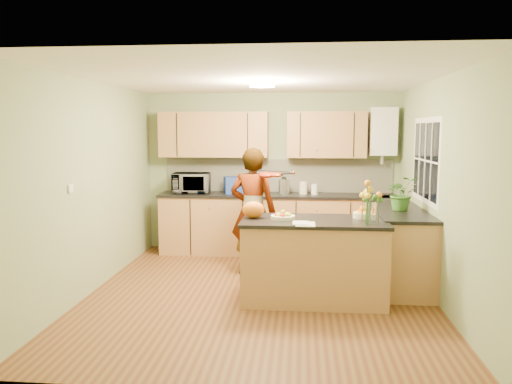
{
  "coord_description": "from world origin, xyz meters",
  "views": [
    {
      "loc": [
        0.47,
        -5.69,
        1.92
      ],
      "look_at": [
        -0.09,
        0.5,
        1.15
      ],
      "focal_mm": 35.0,
      "sensor_mm": 36.0,
      "label": 1
    }
  ],
  "objects": [
    {
      "name": "floor",
      "position": [
        0.0,
        0.0,
        0.0
      ],
      "size": [
        4.5,
        4.5,
        0.0
      ],
      "primitive_type": "plane",
      "color": "#5B2F1A",
      "rests_on": "ground"
    },
    {
      "name": "ceiling",
      "position": [
        0.0,
        0.0,
        2.5
      ],
      "size": [
        4.0,
        4.5,
        0.02
      ],
      "primitive_type": "cube",
      "color": "white",
      "rests_on": "wall_back"
    },
    {
      "name": "wall_back",
      "position": [
        0.0,
        2.25,
        1.25
      ],
      "size": [
        4.0,
        0.02,
        2.5
      ],
      "primitive_type": "cube",
      "color": "#90A072",
      "rests_on": "floor"
    },
    {
      "name": "wall_front",
      "position": [
        0.0,
        -2.25,
        1.25
      ],
      "size": [
        4.0,
        0.02,
        2.5
      ],
      "primitive_type": "cube",
      "color": "#90A072",
      "rests_on": "floor"
    },
    {
      "name": "wall_left",
      "position": [
        -2.0,
        0.0,
        1.25
      ],
      "size": [
        0.02,
        4.5,
        2.5
      ],
      "primitive_type": "cube",
      "color": "#90A072",
      "rests_on": "floor"
    },
    {
      "name": "wall_right",
      "position": [
        2.0,
        0.0,
        1.25
      ],
      "size": [
        0.02,
        4.5,
        2.5
      ],
      "primitive_type": "cube",
      "color": "#90A072",
      "rests_on": "floor"
    },
    {
      "name": "back_counter",
      "position": [
        0.1,
        1.95,
        0.47
      ],
      "size": [
        3.64,
        0.62,
        0.94
      ],
      "color": "#AA7744",
      "rests_on": "floor"
    },
    {
      "name": "right_counter",
      "position": [
        1.7,
        0.85,
        0.47
      ],
      "size": [
        0.62,
        2.24,
        0.94
      ],
      "color": "#AA7744",
      "rests_on": "floor"
    },
    {
      "name": "splashback",
      "position": [
        0.1,
        2.23,
        1.2
      ],
      "size": [
        3.6,
        0.02,
        0.52
      ],
      "primitive_type": "cube",
      "color": "beige",
      "rests_on": "back_counter"
    },
    {
      "name": "upper_cabinets",
      "position": [
        -0.18,
        2.08,
        1.85
      ],
      "size": [
        3.2,
        0.34,
        0.7
      ],
      "color": "#AA7744",
      "rests_on": "wall_back"
    },
    {
      "name": "boiler",
      "position": [
        1.7,
        2.09,
        1.9
      ],
      "size": [
        0.4,
        0.3,
        0.86
      ],
      "color": "white",
      "rests_on": "wall_back"
    },
    {
      "name": "window_right",
      "position": [
        1.99,
        0.6,
        1.55
      ],
      "size": [
        0.01,
        1.3,
        1.05
      ],
      "color": "white",
      "rests_on": "wall_right"
    },
    {
      "name": "light_switch",
      "position": [
        -1.99,
        -0.6,
        1.3
      ],
      "size": [
        0.02,
        0.09,
        0.09
      ],
      "primitive_type": "cube",
      "color": "white",
      "rests_on": "wall_left"
    },
    {
      "name": "ceiling_lamp",
      "position": [
        0.0,
        0.3,
        2.46
      ],
      "size": [
        0.3,
        0.3,
        0.07
      ],
      "color": "#FFEABF",
      "rests_on": "ceiling"
    },
    {
      "name": "peninsula_island",
      "position": [
        0.62,
        -0.16,
        0.46
      ],
      "size": [
        1.62,
        0.83,
        0.93
      ],
      "color": "#AA7744",
      "rests_on": "floor"
    },
    {
      "name": "fruit_dish",
      "position": [
        0.27,
        -0.16,
        0.97
      ],
      "size": [
        0.27,
        0.27,
        0.1
      ],
      "color": "#F1E5C1",
      "rests_on": "peninsula_island"
    },
    {
      "name": "orange_bowl",
      "position": [
        1.17,
        -0.01,
        0.98
      ],
      "size": [
        0.22,
        0.22,
        0.13
      ],
      "color": "#F1E5C1",
      "rests_on": "peninsula_island"
    },
    {
      "name": "flower_vase",
      "position": [
        1.22,
        -0.34,
        1.27
      ],
      "size": [
        0.28,
        0.28,
        0.51
      ],
      "rotation": [
        0.0,
        0.0,
        0.28
      ],
      "color": "silver",
      "rests_on": "peninsula_island"
    },
    {
      "name": "orange_bag",
      "position": [
        -0.07,
        -0.11,
        1.02
      ],
      "size": [
        0.29,
        0.26,
        0.19
      ],
      "primitive_type": "ellipsoid",
      "rotation": [
        0.0,
        0.0,
        0.2
      ],
      "color": "orange",
      "rests_on": "peninsula_island"
    },
    {
      "name": "papers",
      "position": [
        0.52,
        -0.46,
        0.93
      ],
      "size": [
        0.21,
        0.28,
        0.01
      ],
      "primitive_type": "cube",
      "color": "silver",
      "rests_on": "peninsula_island"
    },
    {
      "name": "violinist",
      "position": [
        -0.16,
        0.81,
        0.85
      ],
      "size": [
        0.68,
        0.5,
        1.7
      ],
      "primitive_type": "imported",
      "rotation": [
        0.0,
        0.0,
        2.98
      ],
      "color": "#E0B189",
      "rests_on": "floor"
    },
    {
      "name": "violin",
      "position": [
        0.04,
        0.59,
        1.36
      ],
      "size": [
        0.61,
        0.53,
        0.15
      ],
      "primitive_type": null,
      "rotation": [
        0.17,
        0.0,
        -0.61
      ],
      "color": "#4F1004",
      "rests_on": "violinist"
    },
    {
      "name": "microwave",
      "position": [
        -1.25,
        1.98,
        1.1
      ],
      "size": [
        0.59,
        0.42,
        0.31
      ],
      "primitive_type": "imported",
      "rotation": [
        0.0,
        0.0,
        0.07
      ],
      "color": "white",
      "rests_on": "back_counter"
    },
    {
      "name": "blue_box",
      "position": [
        -0.56,
        1.98,
        1.07
      ],
      "size": [
        0.38,
        0.32,
        0.26
      ],
      "primitive_type": "cube",
      "rotation": [
        0.0,
        0.0,
        0.31
      ],
      "color": "navy",
      "rests_on": "back_counter"
    },
    {
      "name": "kettle",
      "position": [
        0.21,
        1.93,
        1.07
      ],
      "size": [
        0.17,
        0.17,
        0.32
      ],
      "rotation": [
        0.0,
        0.0,
        0.29
      ],
      "color": "#AEAEB2",
      "rests_on": "back_counter"
    },
    {
      "name": "jar_cream",
      "position": [
        0.51,
        1.98,
        1.03
      ],
      "size": [
        0.14,
        0.14,
        0.19
      ],
      "primitive_type": "cylinder",
      "rotation": [
        0.0,
        0.0,
        0.15
      ],
      "color": "#F1E5C1",
      "rests_on": "back_counter"
    },
    {
      "name": "jar_white",
      "position": [
        0.68,
        1.96,
        1.02
      ],
      "size": [
        0.12,
        0.12,
        0.16
      ],
      "primitive_type": "cylinder",
      "rotation": [
        0.0,
        0.0,
        0.22
      ],
      "color": "white",
      "rests_on": "back_counter"
    },
    {
      "name": "potted_plant",
      "position": [
        1.7,
        0.49,
        1.15
      ],
      "size": [
        0.42,
        0.38,
        0.43
      ],
      "primitive_type": "imported",
      "rotation": [
        0.0,
        0.0,
        0.13
      ],
      "color": "#336822",
      "rests_on": "right_counter"
    }
  ]
}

